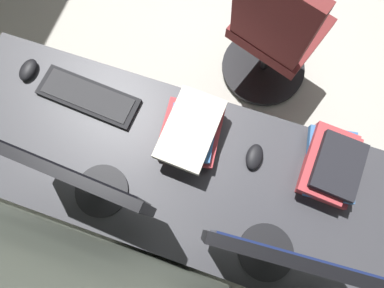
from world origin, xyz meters
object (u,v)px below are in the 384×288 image
Objects in this scene: drawer_pedestal at (185,189)px; monitor_primary at (287,258)px; mouse_main at (254,157)px; book_stack_near at (191,131)px; mouse_spare at (28,70)px; book_stack_far at (331,164)px; keyboard_main at (88,97)px; monitor_secondary at (81,181)px; office_chair at (273,38)px.

drawer_pedestal is 0.75m from monitor_primary.
mouse_main is 0.26m from book_stack_near.
book_stack_near is at bearing -1.39° from mouse_main.
book_stack_far is (-1.27, 0.00, 0.04)m from mouse_spare.
mouse_main is at bearing 177.75° from keyboard_main.
monitor_secondary is 1.27m from office_chair.
drawer_pedestal is at bearing -23.42° from monitor_primary.
monitor_primary reaches higher than book_stack_far.
mouse_spare reaches higher than drawer_pedestal.
monitor_secondary is at bearing 51.29° from book_stack_near.
office_chair is (-0.46, -1.06, -0.51)m from monitor_secondary.
drawer_pedestal is 6.68× the size of mouse_spare.
book_stack_near is (0.26, -0.01, 0.04)m from mouse_main.
keyboard_main is 4.12× the size of mouse_spare.
book_stack_far is (-0.27, -0.05, 0.04)m from mouse_main.
office_chair is (-0.95, -0.70, -0.29)m from mouse_spare.
book_stack_near is (0.39, -0.33, -0.19)m from monitor_primary.
book_stack_far is at bearing -169.22° from mouse_main.
office_chair is (-0.67, -0.73, -0.28)m from keyboard_main.
monitor_primary reaches higher than mouse_main.
office_chair is at bearing -101.62° from drawer_pedestal.
monitor_primary is 0.42m from mouse_main.
mouse_main is (-0.24, -0.16, 0.40)m from drawer_pedestal.
drawer_pedestal is 0.65m from keyboard_main.
mouse_main is 1.00× the size of mouse_spare.
office_chair is at bearing -143.67° from mouse_spare.
mouse_main is 0.81m from office_chair.
monitor_primary is at bearing 69.43° from book_stack_far.
office_chair reaches higher than mouse_spare.
book_stack_far reaches higher than keyboard_main.
keyboard_main is at bearing 1.40° from book_stack_far.
monitor_primary is 4.64× the size of mouse_spare.
mouse_main is at bearing -145.98° from drawer_pedestal.
monitor_primary is at bearing 156.58° from drawer_pedestal.
drawer_pedestal is 0.49m from mouse_main.
monitor_primary reaches higher than mouse_spare.
drawer_pedestal is at bearing 158.61° from keyboard_main.
office_chair is (-0.19, -0.92, 0.11)m from drawer_pedestal.
keyboard_main is at bearing 47.57° from office_chair.
drawer_pedestal is 0.47m from book_stack_near.
book_stack_far is at bearing -157.47° from drawer_pedestal.
keyboard_main is 0.71m from mouse_main.
mouse_main is 0.28m from book_stack_far.
monitor_secondary is 4.52× the size of mouse_main.
office_chair reaches higher than mouse_main.
book_stack_far is (-0.51, -0.21, 0.44)m from drawer_pedestal.
book_stack_near is at bearing 177.26° from keyboard_main.
drawer_pedestal is 2.31× the size of book_stack_far.
monitor_secondary is 1.10× the size of keyboard_main.
monitor_secondary is at bearing 30.98° from mouse_main.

